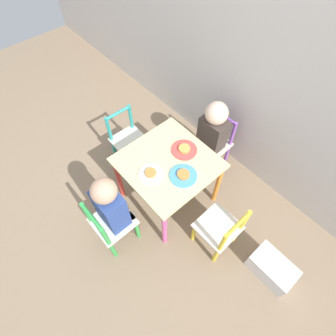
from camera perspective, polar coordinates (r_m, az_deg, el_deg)
The scene contains 12 objects.
ground_plane at distance 2.18m, azimuth 0.00°, elevation -6.13°, with size 6.00×6.00×0.00m, color #8C755B.
kids_table at distance 1.82m, azimuth 0.00°, elevation 0.02°, with size 0.60×0.60×0.49m.
chair_green at distance 1.85m, azimuth -12.35°, elevation -11.89°, with size 0.26×0.26×0.51m.
chair_purple at distance 2.21m, azimuth 9.81°, elevation 5.29°, with size 0.27×0.27×0.51m.
chair_yellow at distance 1.83m, azimuth 11.31°, elevation -13.04°, with size 0.26×0.26×0.51m.
chair_teal at distance 2.23m, azimuth -8.70°, elevation 6.05°, with size 0.27×0.27×0.51m.
child_front at distance 1.69m, azimuth -11.78°, elevation -8.31°, with size 0.20×0.21×0.73m.
child_back at distance 2.04m, azimuth 9.41°, elevation 7.56°, with size 0.21×0.22×0.70m.
plate_front at distance 1.71m, azimuth -3.79°, elevation -1.21°, with size 0.17×0.17×0.03m.
plate_back at distance 1.82m, azimuth 3.55°, elevation 4.04°, with size 0.18×0.18×0.03m.
plate_right at distance 1.70m, azimuth 3.35°, elevation -1.60°, with size 0.18×0.18×0.03m.
storage_bin at distance 2.03m, azimuth 21.66°, elevation -19.56°, with size 0.29×0.19×0.16m.
Camera 1 is at (0.77, -0.67, 1.93)m, focal length 28.00 mm.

